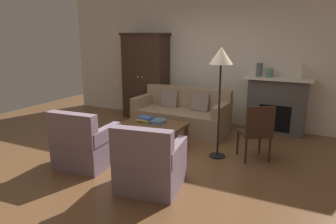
{
  "coord_description": "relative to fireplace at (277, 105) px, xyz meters",
  "views": [
    {
      "loc": [
        2.3,
        -4.03,
        1.94
      ],
      "look_at": [
        -0.17,
        0.91,
        0.55
      ],
      "focal_mm": 33.15,
      "sensor_mm": 36.0,
      "label": 1
    }
  ],
  "objects": [
    {
      "name": "fireplace",
      "position": [
        0.0,
        0.0,
        0.0
      ],
      "size": [
        1.26,
        0.48,
        1.12
      ],
      "color": "#4C4947",
      "rests_on": "ground"
    },
    {
      "name": "book_stack",
      "position": [
        -1.98,
        -1.76,
        -0.1
      ],
      "size": [
        0.27,
        0.2,
        0.1
      ],
      "color": "#427A4C",
      "rests_on": "coffee_table"
    },
    {
      "name": "ground_plane",
      "position": [
        -1.55,
        -2.3,
        -0.57
      ],
      "size": [
        9.6,
        9.6,
        0.0
      ],
      "primitive_type": "plane",
      "color": "brown"
    },
    {
      "name": "back_wall",
      "position": [
        -1.55,
        0.25,
        0.83
      ],
      "size": [
        7.2,
        0.1,
        2.8
      ],
      "primitive_type": "cube",
      "color": "silver",
      "rests_on": "ground"
    },
    {
      "name": "mantel_vase_cream",
      "position": [
        0.38,
        -0.02,
        0.7
      ],
      "size": [
        0.13,
        0.13,
        0.29
      ],
      "primitive_type": "cylinder",
      "color": "beige",
      "rests_on": "fireplace"
    },
    {
      "name": "armchair_near_left",
      "position": [
        -2.33,
        -2.96,
        -0.25
      ],
      "size": [
        0.83,
        0.83,
        0.88
      ],
      "color": "gray",
      "rests_on": "ground"
    },
    {
      "name": "coffee_table",
      "position": [
        -1.82,
        -1.74,
        -0.2
      ],
      "size": [
        1.1,
        0.6,
        0.42
      ],
      "color": "brown",
      "rests_on": "ground"
    },
    {
      "name": "fruit_bowl",
      "position": [
        -1.77,
        -1.7,
        -0.12
      ],
      "size": [
        0.3,
        0.3,
        0.06
      ],
      "primitive_type": "cylinder",
      "color": "slate",
      "rests_on": "coffee_table"
    },
    {
      "name": "dog",
      "position": [
        -3.42,
        -2.13,
        -0.32
      ],
      "size": [
        0.46,
        0.46,
        0.39
      ],
      "color": "beige",
      "rests_on": "ground"
    },
    {
      "name": "floor_lamp",
      "position": [
        -0.65,
        -1.74,
        0.95
      ],
      "size": [
        0.36,
        0.36,
        1.76
      ],
      "color": "black",
      "rests_on": "ground"
    },
    {
      "name": "armoire",
      "position": [
        -2.95,
        -0.08,
        0.42
      ],
      "size": [
        1.06,
        0.57,
        1.97
      ],
      "color": "#382319",
      "rests_on": "ground"
    },
    {
      "name": "mantel_vase_jade",
      "position": [
        -0.18,
        -0.02,
        0.64
      ],
      "size": [
        0.13,
        0.13,
        0.17
      ],
      "primitive_type": "cylinder",
      "color": "slate",
      "rests_on": "fireplace"
    },
    {
      "name": "couch",
      "position": [
        -1.75,
        -0.7,
        -0.25
      ],
      "size": [
        1.95,
        0.92,
        0.86
      ],
      "color": "#937A5B",
      "rests_on": "ground"
    },
    {
      "name": "armchair_near_right",
      "position": [
        -1.1,
        -3.15,
        -0.25
      ],
      "size": [
        0.88,
        0.88,
        0.88
      ],
      "color": "gray",
      "rests_on": "ground"
    },
    {
      "name": "mantel_vase_slate",
      "position": [
        -0.38,
        -0.02,
        0.69
      ],
      "size": [
        0.12,
        0.12,
        0.27
      ],
      "primitive_type": "cylinder",
      "color": "#565B66",
      "rests_on": "fireplace"
    },
    {
      "name": "side_chair_wooden",
      "position": [
        -0.07,
        -1.63,
        -0.06
      ],
      "size": [
        0.61,
        0.61,
        0.9
      ],
      "color": "#382319",
      "rests_on": "ground"
    }
  ]
}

